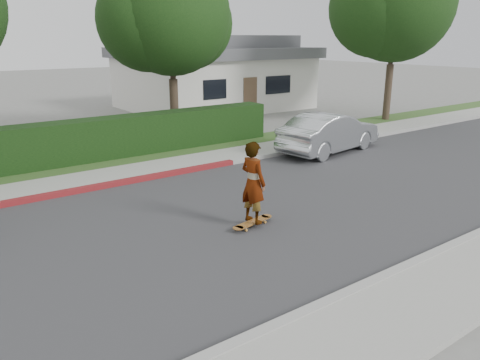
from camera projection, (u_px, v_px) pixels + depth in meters
The scene contains 15 objects.
ground at pixel (290, 203), 12.32m from camera, with size 120.00×120.00×0.00m, color slate.
road at pixel (290, 203), 12.32m from camera, with size 60.00×8.00×0.01m, color #2D2D30.
curb_near at pixel (431, 257), 9.13m from camera, with size 60.00×0.20×0.15m, color #9E9E99.
sidewalk_near at pixel (476, 276), 8.44m from camera, with size 60.00×1.60×0.12m, color gray.
curb_far at pixel (207, 167), 15.46m from camera, with size 60.00×0.20×0.15m, color #9E9E99.
curb_red_section at pixel (50, 196), 12.65m from camera, with size 12.00×0.21×0.15m, color maroon.
sidewalk_far at pixel (193, 162), 16.16m from camera, with size 60.00×1.60×0.12m, color gray.
planting_strip at pixel (171, 153), 17.40m from camera, with size 60.00×1.60×0.10m, color #2D4C1E.
hedge at pixel (84, 142), 15.97m from camera, with size 15.00×1.00×1.50m, color black.
tree_center at pixel (168, 19), 18.82m from camera, with size 5.66×4.84×7.44m.
tree_right at pixel (392, 7), 22.88m from camera, with size 6.32×5.60×8.56m.
house at pixel (213, 73), 28.57m from camera, with size 10.60×8.60×4.30m.
skateboard at pixel (253, 222), 10.74m from camera, with size 1.25×0.46×0.11m.
skateboarder at pixel (253, 183), 10.46m from camera, with size 0.69×0.45×1.88m, color white.
car_silver at pixel (330, 133), 17.57m from camera, with size 1.59×4.55×1.50m, color silver.
Camera 1 is at (-7.90, -8.60, 4.18)m, focal length 35.00 mm.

